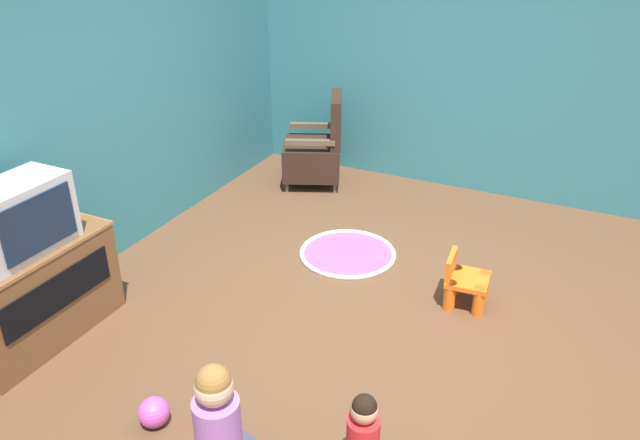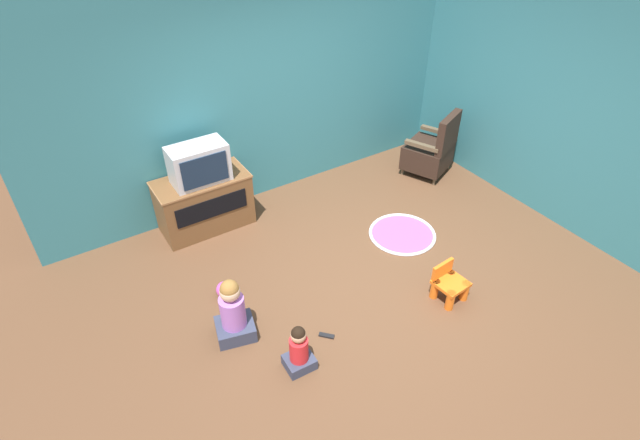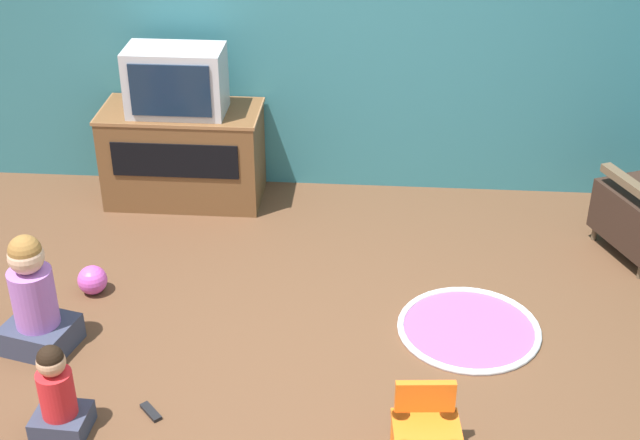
{
  "view_description": "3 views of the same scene",
  "coord_description": "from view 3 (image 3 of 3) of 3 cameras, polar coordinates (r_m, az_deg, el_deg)",
  "views": [
    {
      "loc": [
        -3.4,
        -1.41,
        2.63
      ],
      "look_at": [
        -0.1,
        0.19,
        0.76
      ],
      "focal_mm": 35.0,
      "sensor_mm": 36.0,
      "label": 1
    },
    {
      "loc": [
        -2.6,
        -3.07,
        3.79
      ],
      "look_at": [
        -0.39,
        0.4,
        0.67
      ],
      "focal_mm": 28.0,
      "sensor_mm": 36.0,
      "label": 2
    },
    {
      "loc": [
        0.23,
        -3.75,
        3.04
      ],
      "look_at": [
        -0.06,
        0.2,
        0.77
      ],
      "focal_mm": 50.0,
      "sensor_mm": 36.0,
      "label": 3
    }
  ],
  "objects": [
    {
      "name": "tv_cabinet",
      "position": [
        6.32,
        -8.72,
        4.26
      ],
      "size": [
        1.1,
        0.54,
        0.68
      ],
      "color": "brown",
      "rests_on": "ground_plane"
    },
    {
      "name": "child_watching_center",
      "position": [
        4.47,
        -16.46,
        -10.74
      ],
      "size": [
        0.27,
        0.24,
        0.51
      ],
      "rotation": [
        0.0,
        0.0,
        -0.05
      ],
      "color": "#33384C",
      "rests_on": "ground_plane"
    },
    {
      "name": "yellow_kid_chair",
      "position": [
        4.2,
        6.82,
        -13.59
      ],
      "size": [
        0.33,
        0.32,
        0.39
      ],
      "rotation": [
        0.0,
        0.0,
        0.08
      ],
      "color": "orange",
      "rests_on": "ground_plane"
    },
    {
      "name": "child_watching_left",
      "position": [
        5.01,
        -17.81,
        -4.94
      ],
      "size": [
        0.42,
        0.39,
        0.7
      ],
      "rotation": [
        0.0,
        0.0,
        -0.25
      ],
      "color": "#33384C",
      "rests_on": "ground_plane"
    },
    {
      "name": "toy_ball",
      "position": [
        5.49,
        -14.36,
        -3.74
      ],
      "size": [
        0.18,
        0.18,
        0.18
      ],
      "color": "#CC4CB2",
      "rests_on": "ground_plane"
    },
    {
      "name": "remote_control",
      "position": [
        4.61,
        -10.77,
        -11.97
      ],
      "size": [
        0.13,
        0.14,
        0.02
      ],
      "rotation": [
        0.0,
        0.0,
        2.31
      ],
      "color": "black",
      "rests_on": "ground_plane"
    },
    {
      "name": "ground_plane",
      "position": [
        4.83,
        0.57,
        -9.19
      ],
      "size": [
        30.0,
        30.0,
        0.0
      ],
      "primitive_type": "plane",
      "color": "brown"
    },
    {
      "name": "play_mat",
      "position": [
        5.13,
        9.51,
        -6.88
      ],
      "size": [
        0.81,
        0.81,
        0.04
      ],
      "color": "#A54C8C",
      "rests_on": "ground_plane"
    },
    {
      "name": "television",
      "position": [
        6.06,
        -9.21,
        8.78
      ],
      "size": [
        0.65,
        0.37,
        0.45
      ],
      "color": "#B7B7BC",
      "rests_on": "tv_cabinet"
    }
  ]
}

